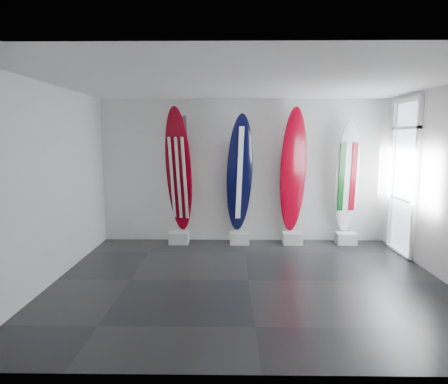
{
  "coord_description": "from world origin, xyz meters",
  "views": [
    {
      "loc": [
        -0.3,
        -5.97,
        2.2
      ],
      "look_at": [
        -0.4,
        1.4,
        1.2
      ],
      "focal_mm": 32.09,
      "sensor_mm": 36.0,
      "label": 1
    }
  ],
  "objects_px": {
    "surfboard_navy": "(240,174)",
    "surfboard_swiss": "(293,170)",
    "surfboard_italy": "(347,177)",
    "surfboard_usa": "(179,170)"
  },
  "relations": [
    {
      "from": "surfboard_navy",
      "to": "surfboard_swiss",
      "type": "relative_size",
      "value": 0.95
    },
    {
      "from": "surfboard_usa",
      "to": "surfboard_italy",
      "type": "distance_m",
      "value": 3.49
    },
    {
      "from": "surfboard_navy",
      "to": "surfboard_italy",
      "type": "xyz_separation_m",
      "value": [
        2.22,
        0.0,
        -0.07
      ]
    },
    {
      "from": "surfboard_usa",
      "to": "surfboard_swiss",
      "type": "bearing_deg",
      "value": 20.36
    },
    {
      "from": "surfboard_navy",
      "to": "surfboard_swiss",
      "type": "height_order",
      "value": "surfboard_swiss"
    },
    {
      "from": "surfboard_italy",
      "to": "surfboard_usa",
      "type": "bearing_deg",
      "value": 171.58
    },
    {
      "from": "surfboard_navy",
      "to": "surfboard_swiss",
      "type": "bearing_deg",
      "value": -17.88
    },
    {
      "from": "surfboard_navy",
      "to": "surfboard_italy",
      "type": "height_order",
      "value": "surfboard_navy"
    },
    {
      "from": "surfboard_swiss",
      "to": "surfboard_italy",
      "type": "distance_m",
      "value": 1.12
    },
    {
      "from": "surfboard_usa",
      "to": "surfboard_navy",
      "type": "relative_size",
      "value": 1.06
    }
  ]
}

